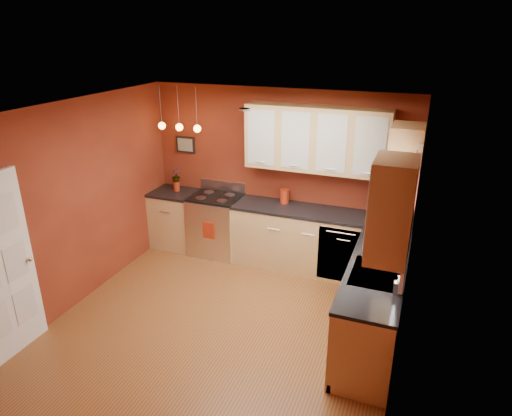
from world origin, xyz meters
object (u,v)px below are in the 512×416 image
at_px(red_canister, 285,196).
at_px(sink, 375,275).
at_px(gas_range, 216,224).
at_px(soap_pump, 398,285).
at_px(coffee_maker, 391,211).

bearing_deg(red_canister, sink, -46.76).
xyz_separation_m(sink, red_canister, (-1.55, 1.65, 0.13)).
xyz_separation_m(gas_range, soap_pump, (2.87, -1.83, 0.55)).
xyz_separation_m(sink, soap_pump, (0.25, -0.33, 0.12)).
distance_m(sink, coffee_maker, 1.57).
relative_size(gas_range, soap_pump, 5.98).
bearing_deg(coffee_maker, sink, -108.03).
bearing_deg(sink, coffee_maker, 90.06).
bearing_deg(soap_pump, gas_range, 147.51).
height_order(gas_range, coffee_maker, coffee_maker).
bearing_deg(sink, red_canister, 133.24).
xyz_separation_m(red_canister, soap_pump, (1.80, -1.97, -0.02)).
bearing_deg(coffee_maker, gas_range, 163.19).
xyz_separation_m(gas_range, sink, (2.62, -1.50, 0.43)).
bearing_deg(sink, gas_range, 150.22).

